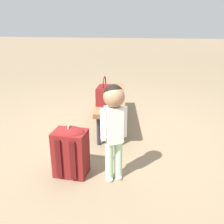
{
  "coord_description": "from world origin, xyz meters",
  "views": [
    {
      "loc": [
        3.07,
        0.52,
        1.5
      ],
      "look_at": [
        0.25,
        0.11,
        0.45
      ],
      "focal_mm": 40.13,
      "sensor_mm": 36.0,
      "label": 1
    }
  ],
  "objects_px": {
    "park_bench": "(111,99)",
    "handbag": "(105,94)",
    "child_standing": "(114,119)",
    "backpack_large": "(71,150)"
  },
  "relations": [
    {
      "from": "park_bench",
      "to": "backpack_large",
      "type": "distance_m",
      "value": 1.4
    },
    {
      "from": "park_bench",
      "to": "child_standing",
      "type": "distance_m",
      "value": 1.45
    },
    {
      "from": "handbag",
      "to": "child_standing",
      "type": "height_order",
      "value": "child_standing"
    },
    {
      "from": "child_standing",
      "to": "park_bench",
      "type": "bearing_deg",
      "value": -170.37
    },
    {
      "from": "park_bench",
      "to": "child_standing",
      "type": "bearing_deg",
      "value": 9.63
    },
    {
      "from": "park_bench",
      "to": "child_standing",
      "type": "xyz_separation_m",
      "value": [
        1.4,
        0.24,
        0.25
      ]
    },
    {
      "from": "park_bench",
      "to": "handbag",
      "type": "relative_size",
      "value": 4.45
    },
    {
      "from": "handbag",
      "to": "backpack_large",
      "type": "height_order",
      "value": "handbag"
    },
    {
      "from": "park_bench",
      "to": "handbag",
      "type": "height_order",
      "value": "handbag"
    },
    {
      "from": "handbag",
      "to": "park_bench",
      "type": "bearing_deg",
      "value": 175.82
    }
  ]
}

